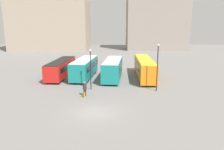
% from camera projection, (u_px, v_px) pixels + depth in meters
% --- Properties ---
extents(ground_plane, '(160.00, 160.00, 0.00)m').
position_uv_depth(ground_plane, '(97.00, 112.00, 21.65)').
color(ground_plane, slate).
extents(building_block_left, '(25.74, 17.76, 24.54)m').
position_uv_depth(building_block_left, '(52.00, 14.00, 76.59)').
color(building_block_left, tan).
rests_on(building_block_left, ground_plane).
extents(building_block_right, '(20.90, 10.74, 22.61)m').
position_uv_depth(building_block_right, '(157.00, 17.00, 76.70)').
color(building_block_right, gray).
rests_on(building_block_right, ground_plane).
extents(bus_0, '(3.06, 10.85, 2.76)m').
position_uv_depth(bus_0, '(62.00, 68.00, 36.60)').
color(bus_0, red).
rests_on(bus_0, ground_plane).
extents(bus_1, '(3.69, 10.18, 3.05)m').
position_uv_depth(bus_1, '(85.00, 67.00, 36.02)').
color(bus_1, '#19847F').
rests_on(bus_1, ground_plane).
extents(bus_2, '(3.48, 9.63, 3.12)m').
position_uv_depth(bus_2, '(113.00, 68.00, 34.98)').
color(bus_2, '#19847F').
rests_on(bus_2, ground_plane).
extents(bus_3, '(2.82, 12.57, 3.11)m').
position_uv_depth(bus_3, '(145.00, 67.00, 35.94)').
color(bus_3, orange).
rests_on(bus_3, ground_plane).
extents(traveler, '(0.60, 0.60, 1.77)m').
position_uv_depth(traveler, '(85.00, 87.00, 26.52)').
color(traveler, '#4C3828').
rests_on(traveler, ground_plane).
extents(suitcase, '(0.32, 0.44, 0.93)m').
position_uv_depth(suitcase, '(85.00, 94.00, 26.18)').
color(suitcase, '#B27A1E').
rests_on(suitcase, ground_plane).
extents(lamp_post_0, '(0.28, 0.28, 6.14)m').
position_uv_depth(lamp_post_0, '(158.00, 64.00, 27.94)').
color(lamp_post_0, black).
rests_on(lamp_post_0, ground_plane).
extents(lamp_post_1, '(0.28, 0.28, 5.41)m').
position_uv_depth(lamp_post_1, '(91.00, 66.00, 28.70)').
color(lamp_post_1, black).
rests_on(lamp_post_1, ground_plane).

